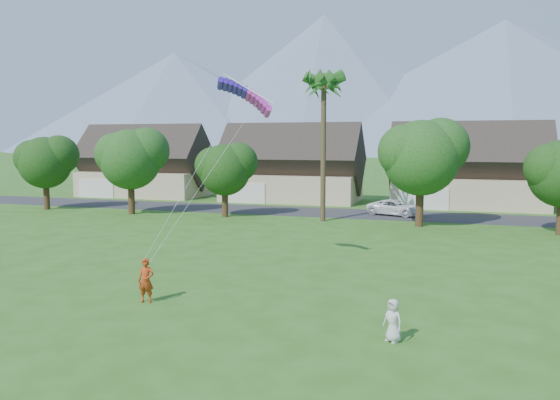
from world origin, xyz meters
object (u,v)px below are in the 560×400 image
at_px(kite_flyer, 146,281).
at_px(parafoil_kite, 247,94).
at_px(watcher, 393,320).
at_px(parked_car, 395,208).

height_order(kite_flyer, parafoil_kite, parafoil_kite).
xyz_separation_m(watcher, parked_car, (-3.05, 32.14, -0.04)).
bearing_deg(parked_car, watcher, -157.16).
relative_size(parked_car, parafoil_kite, 1.58).
relative_size(watcher, parafoil_kite, 0.46).
relative_size(kite_flyer, watcher, 1.27).
distance_m(kite_flyer, parked_car, 31.54).
bearing_deg(watcher, parafoil_kite, 168.69).
bearing_deg(parked_car, parafoil_kite, -174.48).
height_order(watcher, parafoil_kite, parafoil_kite).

